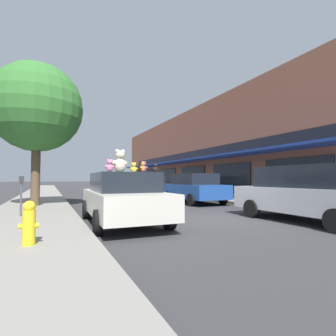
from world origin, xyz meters
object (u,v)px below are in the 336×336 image
at_px(teddy_bear_orange, 143,167).
at_px(parking_meter, 21,190).
at_px(fire_hydrant, 29,223).
at_px(teddy_bear_yellow, 134,168).
at_px(plush_art_car, 123,197).
at_px(teddy_bear_purple, 144,167).
at_px(teddy_bear_pink, 110,166).
at_px(parked_car_far_center, 194,188).
at_px(parked_car_far_left, 307,193).
at_px(teddy_bear_giant, 120,162).
at_px(teddy_bear_black, 155,168).
at_px(street_tree, 37,108).
at_px(parked_car_far_right, 149,185).

distance_m(teddy_bear_orange, parking_meter, 4.23).
bearing_deg(parking_meter, fire_hydrant, -83.47).
xyz_separation_m(teddy_bear_yellow, fire_hydrant, (-2.77, -2.69, -1.13)).
bearing_deg(plush_art_car, teddy_bear_yellow, 30.74).
distance_m(teddy_bear_purple, fire_hydrant, 3.64).
height_order(teddy_bear_pink, parked_car_far_center, teddy_bear_pink).
relative_size(plush_art_car, parked_car_far_left, 0.98).
xyz_separation_m(parked_car_far_left, parked_car_far_center, (0.00, 6.93, -0.06)).
height_order(teddy_bear_pink, parking_meter, teddy_bear_pink).
relative_size(teddy_bear_giant, teddy_bear_pink, 2.10).
bearing_deg(teddy_bear_orange, teddy_bear_pink, -56.01).
height_order(teddy_bear_black, parked_car_far_center, teddy_bear_black).
relative_size(parked_car_far_left, parked_car_far_center, 1.12).
bearing_deg(parked_car_far_left, teddy_bear_orange, 166.77).
distance_m(parked_car_far_center, street_tree, 8.72).
relative_size(teddy_bear_black, street_tree, 0.04).
relative_size(teddy_bear_pink, parked_car_far_left, 0.07).
bearing_deg(teddy_bear_giant, street_tree, -78.18).
distance_m(parked_car_far_right, street_tree, 10.91).
bearing_deg(parked_car_far_center, teddy_bear_pink, -136.91).
distance_m(teddy_bear_orange, teddy_bear_yellow, 1.21).
xyz_separation_m(teddy_bear_pink, street_tree, (-2.04, 5.97, 2.85)).
distance_m(teddy_bear_black, parked_car_far_right, 13.58).
height_order(teddy_bear_giant, street_tree, street_tree).
bearing_deg(teddy_bear_purple, parking_meter, 31.55).
distance_m(fire_hydrant, parking_meter, 4.28).
bearing_deg(parked_car_far_right, teddy_bear_yellow, -112.78).
bearing_deg(teddy_bear_pink, street_tree, -73.81).
xyz_separation_m(teddy_bear_yellow, parked_car_far_left, (4.88, -2.38, -0.79)).
height_order(parked_car_far_center, parked_car_far_right, parked_car_far_center).
height_order(teddy_bear_orange, parking_meter, teddy_bear_orange).
height_order(plush_art_car, parked_car_far_right, parked_car_far_right).
relative_size(parked_car_far_left, fire_hydrant, 6.03).
bearing_deg(parked_car_far_right, parking_meter, -128.92).
bearing_deg(teddy_bear_yellow, parked_car_far_right, -93.95).
bearing_deg(teddy_bear_pink, teddy_bear_yellow, -139.24).
distance_m(teddy_bear_yellow, parked_car_far_left, 5.49).
bearing_deg(street_tree, fire_hydrant, -88.32).
height_order(plush_art_car, teddy_bear_orange, teddy_bear_orange).
relative_size(teddy_bear_orange, teddy_bear_yellow, 0.86).
distance_m(teddy_bear_orange, teddy_bear_pink, 0.89).
xyz_separation_m(teddy_bear_giant, teddy_bear_purple, (0.52, -0.81, -0.20)).
bearing_deg(street_tree, teddy_bear_pink, -71.11).
relative_size(teddy_bear_giant, fire_hydrant, 0.94).
relative_size(plush_art_car, parked_car_far_right, 1.04).
relative_size(parked_car_far_right, street_tree, 0.70).
bearing_deg(fire_hydrant, teddy_bear_yellow, 44.15).
relative_size(teddy_bear_yellow, parked_car_far_left, 0.07).
height_order(teddy_bear_purple, teddy_bear_pink, teddy_bear_pink).
bearing_deg(parking_meter, teddy_bear_yellow, -25.36).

